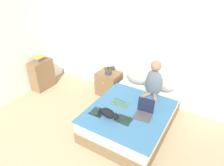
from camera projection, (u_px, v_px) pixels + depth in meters
wall_back at (133, 45)px, 4.45m from camera, size 5.55×0.05×2.55m
bed at (133, 115)px, 3.94m from camera, size 1.42×1.96×0.49m
pillow_near at (137, 78)px, 4.50m from camera, size 0.51×0.28×0.26m
pillow_far at (164, 85)px, 4.22m from camera, size 0.51×0.28×0.26m
person_sitting at (154, 80)px, 3.96m from camera, size 0.36×0.35×0.77m
cat_tabby at (109, 113)px, 3.48m from camera, size 0.47×0.23×0.17m
laptop_open at (144, 112)px, 3.55m from camera, size 0.33×0.35×0.27m
nightstand at (109, 83)px, 4.94m from camera, size 0.55×0.47×0.58m
table_lamp at (108, 62)px, 4.59m from camera, size 0.28×0.28×0.43m
bookshelf at (42, 75)px, 5.14m from camera, size 0.30×0.58×0.76m
book_stack_top at (39, 59)px, 4.92m from camera, size 0.19×0.25×0.12m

